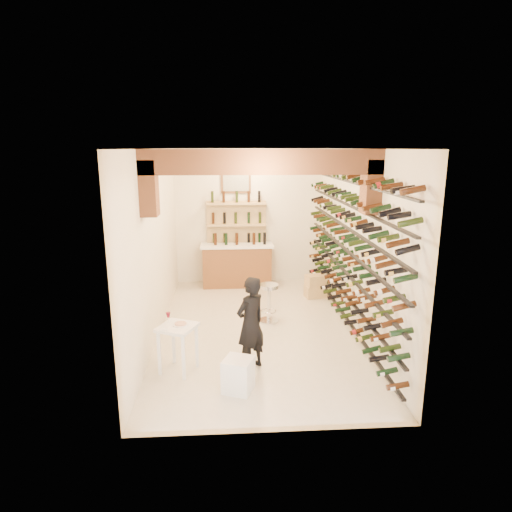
{
  "coord_description": "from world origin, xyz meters",
  "views": [
    {
      "loc": [
        -0.5,
        -7.45,
        3.22
      ],
      "look_at": [
        0.0,
        0.3,
        1.3
      ],
      "focal_mm": 30.87,
      "sensor_mm": 36.0,
      "label": 1
    }
  ],
  "objects": [
    {
      "name": "back_counter",
      "position": [
        -0.3,
        2.65,
        0.53
      ],
      "size": [
        1.7,
        0.62,
        1.29
      ],
      "color": "brown",
      "rests_on": "ground"
    },
    {
      "name": "room_shell",
      "position": [
        0.0,
        -0.26,
        2.25
      ],
      "size": [
        3.52,
        6.02,
        3.21
      ],
      "color": "silver",
      "rests_on": "ground"
    },
    {
      "name": "back_shelving",
      "position": [
        -0.3,
        2.89,
        1.17
      ],
      "size": [
        1.4,
        0.31,
        2.73
      ],
      "color": "tan",
      "rests_on": "ground"
    },
    {
      "name": "crate_upper",
      "position": [
        1.4,
        1.68,
        0.39
      ],
      "size": [
        0.47,
        0.38,
        0.24
      ],
      "primitive_type": "cube",
      "rotation": [
        0.0,
        0.0,
        0.24
      ],
      "color": "tan",
      "rests_on": "crate_lower"
    },
    {
      "name": "ground",
      "position": [
        0.0,
        0.0,
        0.0
      ],
      "size": [
        6.0,
        6.0,
        0.0
      ],
      "primitive_type": "plane",
      "color": "beige",
      "rests_on": "ground"
    },
    {
      "name": "person",
      "position": [
        -0.19,
        -1.44,
        0.71
      ],
      "size": [
        0.62,
        0.6,
        1.42
      ],
      "primitive_type": "imported",
      "rotation": [
        0.0,
        0.0,
        3.85
      ],
      "color": "black",
      "rests_on": "ground"
    },
    {
      "name": "wine_rack",
      "position": [
        1.53,
        0.0,
        1.55
      ],
      "size": [
        0.32,
        5.7,
        2.56
      ],
      "color": "black",
      "rests_on": "ground"
    },
    {
      "name": "white_stool",
      "position": [
        -0.39,
        -2.06,
        0.23
      ],
      "size": [
        0.48,
        0.48,
        0.46
      ],
      "primitive_type": "cube",
      "rotation": [
        0.0,
        0.0,
        -0.37
      ],
      "color": "white",
      "rests_on": "ground"
    },
    {
      "name": "chrome_barstool",
      "position": [
        0.24,
        0.35,
        0.43
      ],
      "size": [
        0.38,
        0.38,
        0.74
      ],
      "rotation": [
        0.0,
        0.0,
        -0.43
      ],
      "color": "silver",
      "rests_on": "ground"
    },
    {
      "name": "tasting_table",
      "position": [
        -1.26,
        -1.46,
        0.59
      ],
      "size": [
        0.65,
        0.65,
        0.87
      ],
      "rotation": [
        0.0,
        0.0,
        -0.42
      ],
      "color": "white",
      "rests_on": "ground"
    },
    {
      "name": "crate_lower",
      "position": [
        1.4,
        1.68,
        0.13
      ],
      "size": [
        0.49,
        0.38,
        0.27
      ],
      "primitive_type": "cube",
      "rotation": [
        0.0,
        0.0,
        0.16
      ],
      "color": "tan",
      "rests_on": "ground"
    }
  ]
}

